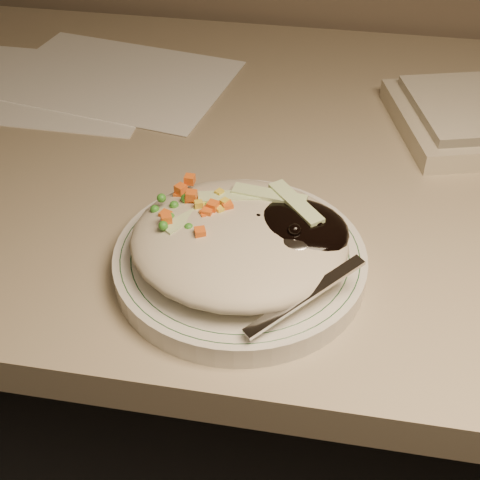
# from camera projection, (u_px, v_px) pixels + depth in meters

# --- Properties ---
(desk) EXTENTS (1.40, 0.70, 0.74)m
(desk) POSITION_uv_depth(u_px,v_px,m) (331.00, 281.00, 0.89)
(desk) COLOR gray
(desk) RESTS_ON ground
(plate) EXTENTS (0.23, 0.23, 0.02)m
(plate) POSITION_uv_depth(u_px,v_px,m) (240.00, 262.00, 0.61)
(plate) COLOR silver
(plate) RESTS_ON desk
(plate_rim) EXTENTS (0.22, 0.22, 0.00)m
(plate_rim) POSITION_uv_depth(u_px,v_px,m) (240.00, 254.00, 0.60)
(plate_rim) COLOR #144723
(plate_rim) RESTS_ON plate
(meal) EXTENTS (0.21, 0.19, 0.05)m
(meal) POSITION_uv_depth(u_px,v_px,m) (245.00, 236.00, 0.59)
(meal) COLOR #AEA58D
(meal) RESTS_ON plate
(papers) EXTENTS (0.40, 0.27, 0.00)m
(papers) POSITION_uv_depth(u_px,v_px,m) (81.00, 82.00, 0.89)
(papers) COLOR white
(papers) RESTS_ON desk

